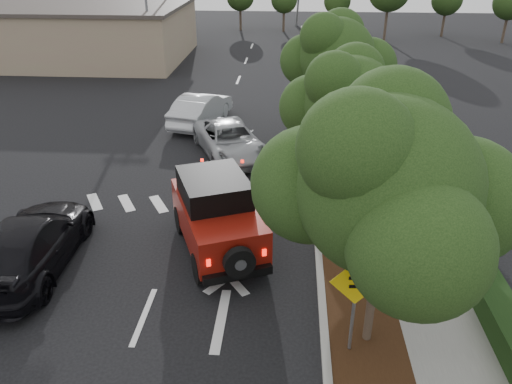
# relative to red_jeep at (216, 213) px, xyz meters

# --- Properties ---
(ground) EXTENTS (120.00, 120.00, 0.00)m
(ground) POSITION_rel_red_jeep_xyz_m (-1.42, -3.41, -1.20)
(ground) COLOR black
(ground) RESTS_ON ground
(curb) EXTENTS (0.20, 70.00, 0.15)m
(curb) POSITION_rel_red_jeep_xyz_m (3.18, 8.59, -1.13)
(curb) COLOR #9E9B93
(curb) RESTS_ON ground
(planting_strip) EXTENTS (1.80, 70.00, 0.12)m
(planting_strip) POSITION_rel_red_jeep_xyz_m (4.18, 8.59, -1.14)
(planting_strip) COLOR black
(planting_strip) RESTS_ON ground
(sidewalk) EXTENTS (2.00, 70.00, 0.12)m
(sidewalk) POSITION_rel_red_jeep_xyz_m (6.08, 8.59, -1.14)
(sidewalk) COLOR gray
(sidewalk) RESTS_ON ground
(hedge) EXTENTS (0.80, 70.00, 0.80)m
(hedge) POSITION_rel_red_jeep_xyz_m (7.48, 8.59, -0.80)
(hedge) COLOR black
(hedge) RESTS_ON ground
(commercial_building) EXTENTS (22.00, 12.00, 4.00)m
(commercial_building) POSITION_rel_red_jeep_xyz_m (-17.42, 26.59, 0.80)
(commercial_building) COLOR gray
(commercial_building) RESTS_ON ground
(transmission_tower) EXTENTS (7.00, 4.00, 28.00)m
(transmission_tower) POSITION_rel_red_jeep_xyz_m (4.58, 44.59, -1.20)
(transmission_tower) COLOR slate
(transmission_tower) RESTS_ON ground
(street_tree_near) EXTENTS (3.80, 3.80, 5.92)m
(street_tree_near) POSITION_rel_red_jeep_xyz_m (4.18, -3.91, -1.20)
(street_tree_near) COLOR black
(street_tree_near) RESTS_ON ground
(street_tree_mid) EXTENTS (3.20, 3.20, 5.32)m
(street_tree_mid) POSITION_rel_red_jeep_xyz_m (4.18, 3.09, -1.20)
(street_tree_mid) COLOR black
(street_tree_mid) RESTS_ON ground
(street_tree_far) EXTENTS (3.40, 3.40, 5.62)m
(street_tree_far) POSITION_rel_red_jeep_xyz_m (4.18, 9.59, -1.20)
(street_tree_far) COLOR black
(street_tree_far) RESTS_ON ground
(light_pole_a) EXTENTS (2.00, 0.22, 9.00)m
(light_pole_a) POSITION_rel_red_jeep_xyz_m (-7.92, 22.59, -1.20)
(light_pole_a) COLOR slate
(light_pole_a) RESTS_ON ground
(light_pole_b) EXTENTS (2.00, 0.22, 9.00)m
(light_pole_b) POSITION_rel_red_jeep_xyz_m (-8.92, 34.59, -1.20)
(light_pole_b) COLOR slate
(light_pole_b) RESTS_ON ground
(red_jeep) EXTENTS (3.49, 4.84, 2.37)m
(red_jeep) POSITION_rel_red_jeep_xyz_m (0.00, 0.00, 0.00)
(red_jeep) COLOR black
(red_jeep) RESTS_ON ground
(silver_suv_ahead) EXTENTS (4.22, 5.66, 1.43)m
(silver_suv_ahead) POSITION_rel_red_jeep_xyz_m (-0.44, 7.37, -0.49)
(silver_suv_ahead) COLOR #95989C
(silver_suv_ahead) RESTS_ON ground
(black_suv_oncoming) EXTENTS (2.52, 5.70, 1.63)m
(black_suv_oncoming) POSITION_rel_red_jeep_xyz_m (-5.22, -1.49, -0.39)
(black_suv_oncoming) COLOR black
(black_suv_oncoming) RESTS_ON ground
(silver_sedan_oncoming) EXTENTS (2.80, 5.13, 1.60)m
(silver_sedan_oncoming) POSITION_rel_red_jeep_xyz_m (-2.42, 11.49, -0.40)
(silver_sedan_oncoming) COLOR #B8BBC1
(silver_sedan_oncoming) RESTS_ON ground
(parked_suv) EXTENTS (4.58, 2.48, 1.48)m
(parked_suv) POSITION_rel_red_jeep_xyz_m (-11.45, 22.50, -0.46)
(parked_suv) COLOR #B4B7BD
(parked_suv) RESTS_ON ground
(speed_hump_sign) EXTENTS (1.19, 0.14, 2.54)m
(speed_hump_sign) POSITION_rel_red_jeep_xyz_m (3.73, -4.32, 0.56)
(speed_hump_sign) COLOR slate
(speed_hump_sign) RESTS_ON ground
(terracotta_planter) EXTENTS (0.62, 0.62, 1.08)m
(terracotta_planter) POSITION_rel_red_jeep_xyz_m (5.18, 0.59, -0.47)
(terracotta_planter) COLOR brown
(terracotta_planter) RESTS_ON ground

